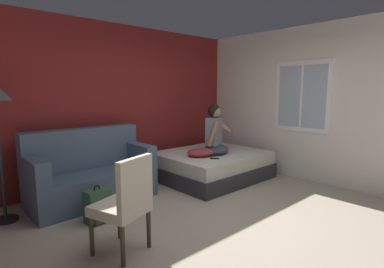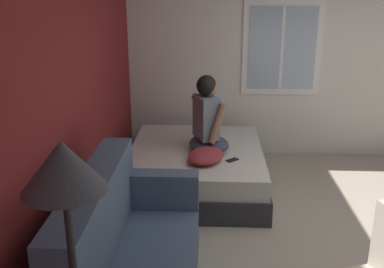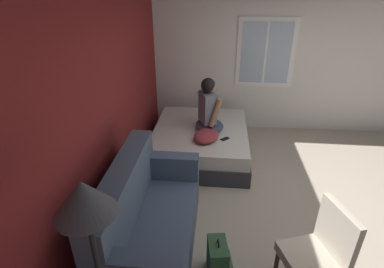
{
  "view_description": "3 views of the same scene",
  "coord_description": "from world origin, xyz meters",
  "views": [
    {
      "loc": [
        -2.54,
        -2.21,
        1.6
      ],
      "look_at": [
        0.54,
        1.16,
        0.93
      ],
      "focal_mm": 28.0,
      "sensor_mm": 36.0,
      "label": 1
    },
    {
      "loc": [
        -3.55,
        1.31,
        2.3
      ],
      "look_at": [
        0.31,
        1.49,
        1.0
      ],
      "focal_mm": 42.0,
      "sensor_mm": 36.0,
      "label": 2
    },
    {
      "loc": [
        -3.12,
        1.2,
        2.65
      ],
      "look_at": [
        0.39,
        1.54,
        0.85
      ],
      "focal_mm": 28.0,
      "sensor_mm": 36.0,
      "label": 3
    }
  ],
  "objects": [
    {
      "name": "wall_side_with_window",
      "position": [
        2.56,
        0.01,
        1.35
      ],
      "size": [
        0.19,
        6.3,
        2.7
      ],
      "color": "silver",
      "rests_on": "ground"
    },
    {
      "name": "ground_plane",
      "position": [
        0.0,
        0.0,
        0.0
      ],
      "size": [
        40.0,
        40.0,
        0.0
      ],
      "primitive_type": "plane",
      "color": "tan"
    },
    {
      "name": "person_seated",
      "position": [
        1.27,
        1.36,
        0.84
      ],
      "size": [
        0.65,
        0.61,
        0.88
      ],
      "color": "#383D51",
      "rests_on": "bed"
    },
    {
      "name": "throw_pillow",
      "position": [
        0.93,
        1.37,
        0.55
      ],
      "size": [
        0.57,
        0.5,
        0.14
      ],
      "primitive_type": "ellipsoid",
      "rotation": [
        0.0,
        0.0,
        -0.34
      ],
      "color": "#993338",
      "rests_on": "bed"
    },
    {
      "name": "wall_back_accent",
      "position": [
        0.0,
        2.53,
        1.35
      ],
      "size": [
        9.95,
        0.16,
        2.7
      ],
      "primitive_type": "cube",
      "color": "maroon",
      "rests_on": "ground"
    },
    {
      "name": "couch",
      "position": [
        -0.79,
        1.89,
        0.39
      ],
      "size": [
        1.7,
        0.83,
        1.04
      ],
      "color": "#47566B",
      "rests_on": "ground"
    },
    {
      "name": "side_chair",
      "position": [
        -1.15,
        0.26,
        0.53
      ],
      "size": [
        0.59,
        0.59,
        0.98
      ],
      "color": "#382D23",
      "rests_on": "ground"
    },
    {
      "name": "backpack",
      "position": [
        -1.04,
        1.14,
        0.19
      ],
      "size": [
        0.32,
        0.27,
        0.46
      ],
      "color": "#2D5133",
      "rests_on": "ground"
    },
    {
      "name": "cell_phone",
      "position": [
        0.97,
        1.08,
        0.48
      ],
      "size": [
        0.15,
        0.15,
        0.01
      ],
      "primitive_type": "cube",
      "rotation": [
        0.0,
        0.0,
        0.74
      ],
      "color": "black",
      "rests_on": "bed"
    },
    {
      "name": "bed",
      "position": [
        1.32,
        1.49,
        0.24
      ],
      "size": [
        1.85,
        1.57,
        0.48
      ],
      "color": "#2D2D33",
      "rests_on": "ground"
    }
  ]
}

